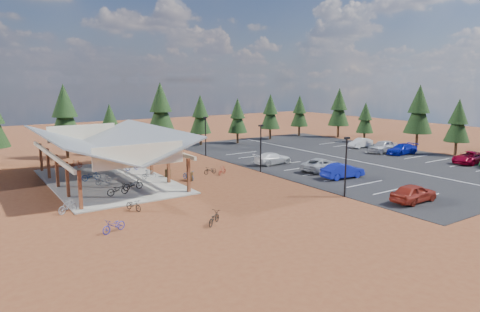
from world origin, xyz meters
TOP-DOWN VIEW (x-y plane):
  - ground at (0.00, 0.00)m, footprint 140.00×140.00m
  - asphalt_lot at (18.50, 3.00)m, footprint 27.00×44.00m
  - concrete_pad at (-10.00, 7.00)m, footprint 10.60×18.60m
  - bike_pavilion at (-10.00, 7.00)m, footprint 11.65×19.40m
  - lamp_post_0 at (5.00, -10.00)m, footprint 0.50×0.25m
  - lamp_post_1 at (5.00, 2.00)m, footprint 0.50×0.25m
  - lamp_post_2 at (5.00, 14.00)m, footprint 0.50×0.25m
  - trash_bin_0 at (-3.22, 2.56)m, footprint 0.60×0.60m
  - trash_bin_1 at (-4.45, 5.08)m, footprint 0.60×0.60m
  - pine_2 at (-10.39, 22.48)m, footprint 4.03×4.03m
  - pine_3 at (-4.98, 21.78)m, footprint 2.91×2.91m
  - pine_4 at (2.66, 22.77)m, footprint 4.10×4.10m
  - pine_5 at (9.05, 22.73)m, footprint 3.29×3.29m
  - pine_6 at (14.71, 21.07)m, footprint 3.04×3.04m
  - pine_7 at (21.83, 21.93)m, footprint 3.24×3.24m
  - pine_8 at (28.99, 22.73)m, footprint 3.10×3.10m
  - pine_10 at (32.78, -3.91)m, footprint 3.20×3.20m
  - pine_11 at (33.72, 2.50)m, footprint 3.95×3.95m
  - pine_12 at (32.19, 10.79)m, footprint 2.74×2.74m
  - pine_13 at (33.31, 17.48)m, footprint 3.65×3.65m
  - bike_0 at (-10.97, 0.99)m, footprint 1.98×0.88m
  - bike_1 at (-10.87, 5.47)m, footprint 1.79×1.01m
  - bike_2 at (-11.39, 7.72)m, footprint 1.89×0.72m
  - bike_3 at (-11.20, 14.80)m, footprint 1.58×0.73m
  - bike_4 at (-9.27, 1.97)m, footprint 1.95×0.87m
  - bike_5 at (-6.43, 5.24)m, footprint 1.52×0.57m
  - bike_6 at (-6.33, 10.25)m, footprint 1.56×0.66m
  - bike_7 at (-9.04, 13.09)m, footprint 1.57×0.73m
  - bike_8 at (-11.30, -3.73)m, footprint 1.09×1.73m
  - bike_9 at (-15.60, -1.59)m, footprint 1.78×1.29m
  - bike_10 at (-14.04, -7.58)m, footprint 1.88×1.21m
  - bike_12 at (-7.85, -9.90)m, footprint 1.76×1.56m
  - bike_14 at (-3.19, 3.01)m, footprint 0.84×1.85m
  - bike_15 at (0.90, 3.22)m, footprint 1.54×1.13m
  - bike_16 at (-0.00, 4.19)m, footprint 1.58×0.68m
  - car_0 at (8.33, -14.32)m, footprint 4.49×1.88m
  - car_1 at (10.05, -5.11)m, footprint 4.72×2.04m
  - car_2 at (10.68, -1.39)m, footprint 5.48×3.33m
  - car_3 at (8.71, 4.55)m, footprint 4.79×1.98m
  - car_6 at (28.43, -8.10)m, footprint 5.25×2.69m
  - car_7 at (27.31, 0.35)m, footprint 4.83×2.08m
  - car_8 at (26.36, 2.69)m, footprint 4.98×2.22m
  - car_9 at (27.25, 7.32)m, footprint 4.17×1.62m

SIDE VIEW (x-z plane):
  - ground at x=0.00m, z-range 0.00..0.00m
  - asphalt_lot at x=18.50m, z-range 0.00..0.04m
  - concrete_pad at x=-10.00m, z-range 0.00..0.10m
  - bike_16 at x=0.00m, z-range 0.00..0.81m
  - bike_8 at x=-11.30m, z-range 0.00..0.86m
  - trash_bin_0 at x=-3.22m, z-range 0.00..0.90m
  - trash_bin_1 at x=-4.45m, z-range 0.00..0.90m
  - bike_15 at x=0.90m, z-range 0.00..0.92m
  - bike_12 at x=-7.85m, z-range 0.00..0.92m
  - bike_10 at x=-14.04m, z-range 0.00..0.93m
  - bike_14 at x=-3.19m, z-range 0.00..0.94m
  - bike_6 at x=-6.33m, z-range 0.10..0.90m
  - bike_9 at x=-15.60m, z-range 0.00..1.06m
  - bike_5 at x=-6.43m, z-range 0.10..0.99m
  - bike_7 at x=-9.04m, z-range 0.10..1.01m
  - bike_3 at x=-11.20m, z-range 0.10..1.01m
  - bike_2 at x=-11.39m, z-range 0.10..1.08m
  - bike_4 at x=-9.27m, z-range 0.10..1.09m
  - bike_0 at x=-10.97m, z-range 0.10..1.11m
  - bike_1 at x=-10.87m, z-range 0.10..1.14m
  - car_9 at x=27.25m, z-range 0.04..1.39m
  - car_3 at x=8.71m, z-range 0.04..1.42m
  - car_7 at x=27.31m, z-range 0.04..1.43m
  - car_6 at x=28.43m, z-range 0.04..1.46m
  - car_2 at x=10.68m, z-range 0.04..1.46m
  - car_1 at x=10.05m, z-range 0.04..1.55m
  - car_0 at x=8.33m, z-range 0.04..1.56m
  - car_8 at x=26.36m, z-range 0.04..1.71m
  - lamp_post_0 at x=5.00m, z-range 0.41..5.55m
  - lamp_post_1 at x=5.00m, z-range 0.41..5.55m
  - lamp_post_2 at x=5.00m, z-range 0.41..5.55m
  - bike_pavilion at x=-10.00m, z-range 1.34..6.31m
  - pine_12 at x=32.19m, z-range 0.70..7.09m
  - pine_3 at x=-4.98m, z-range 0.75..7.53m
  - pine_6 at x=14.71m, z-range 0.78..7.86m
  - pine_8 at x=28.99m, z-range 0.79..8.01m
  - pine_10 at x=32.78m, z-range 0.82..8.27m
  - pine_7 at x=21.83m, z-range 0.83..8.39m
  - pine_5 at x=9.05m, z-range 0.85..8.51m
  - pine_13 at x=33.31m, z-range 0.94..9.43m
  - pine_11 at x=33.72m, z-range 1.02..10.23m
  - pine_2 at x=-10.39m, z-range 1.04..10.44m
  - pine_4 at x=2.66m, z-range 1.06..10.62m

